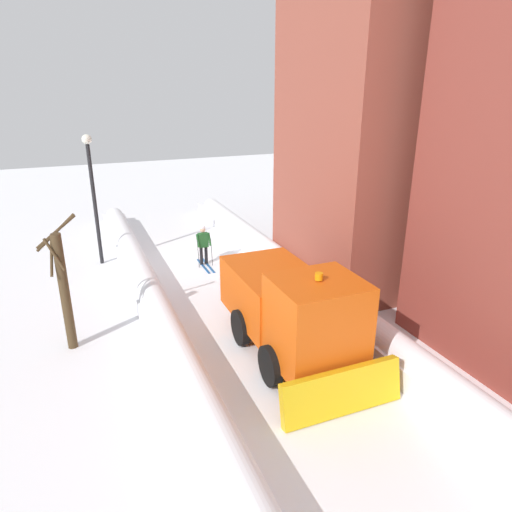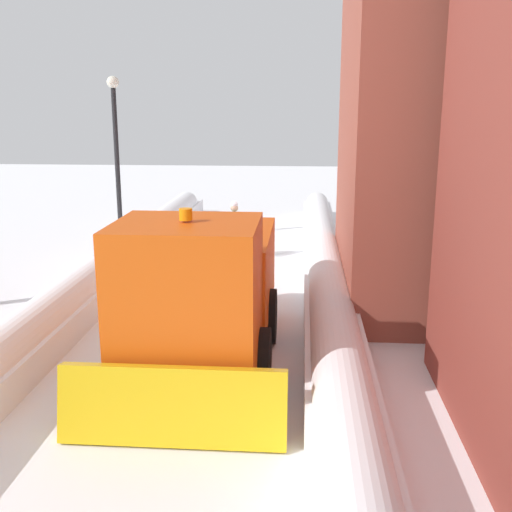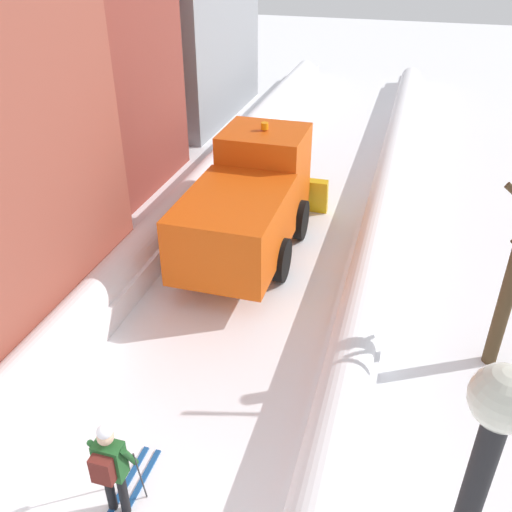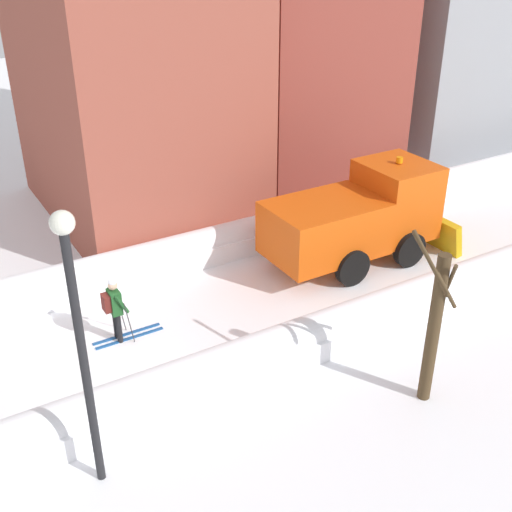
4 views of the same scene
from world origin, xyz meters
name	(u,v)px [view 2 (image 2 of 4)]	position (x,y,z in m)	size (l,w,h in m)	color
ground_plane	(163,401)	(0.00, 10.00, 0.00)	(80.00, 80.00, 0.00)	white
snowbank_left	(340,380)	(-2.81, 10.00, 0.47)	(1.10, 36.00, 1.06)	white
plow_truck	(203,286)	(-0.43, 8.47, 1.48)	(3.20, 5.98, 3.12)	#DB510F
skier	(235,227)	(-0.12, 0.53, 1.00)	(0.62, 1.80, 1.81)	black
traffic_light_pole	(370,172)	(-3.66, 5.25, 3.21)	(0.28, 0.42, 4.59)	black
street_lamp	(116,141)	(4.04, -1.34, 3.50)	(0.40, 0.40, 5.58)	black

